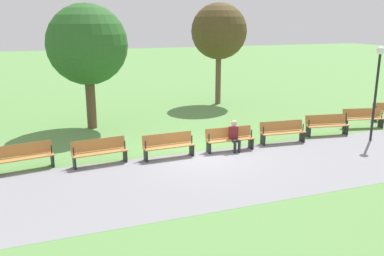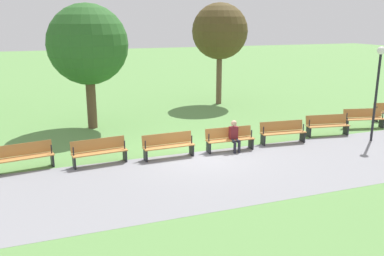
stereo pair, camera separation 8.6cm
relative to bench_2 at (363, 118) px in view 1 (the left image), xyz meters
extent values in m
plane|color=#5B8C47|center=(8.62, 1.03, -0.48)|extent=(120.00, 120.00, 0.00)
cube|color=gray|center=(8.62, 3.17, -0.47)|extent=(41.74, 4.95, 0.01)
cube|color=black|center=(-1.53, -0.80, -0.26)|extent=(0.16, 0.38, 0.43)
cylinder|color=black|center=(-1.52, -0.79, 0.13)|extent=(0.05, 0.05, 0.30)
cube|color=#B27538|center=(0.02, 0.07, -0.03)|extent=(1.96, 0.85, 0.04)
cube|color=#B27538|center=(-0.03, -0.13, 0.21)|extent=(1.88, 0.52, 0.40)
cube|color=black|center=(-0.86, 0.26, -0.26)|extent=(0.14, 0.38, 0.43)
cylinder|color=black|center=(-0.85, 0.28, 0.13)|extent=(0.05, 0.05, 0.30)
cube|color=black|center=(0.89, -0.13, -0.26)|extent=(0.14, 0.38, 0.43)
cylinder|color=black|center=(0.89, -0.11, 0.13)|extent=(0.05, 0.05, 0.30)
cube|color=#B27538|center=(2.45, 0.54, -0.03)|extent=(1.95, 0.74, 0.04)
cube|color=#B27538|center=(2.42, 0.34, 0.21)|extent=(1.90, 0.40, 0.40)
cube|color=black|center=(1.57, 0.68, -0.26)|extent=(0.12, 0.38, 0.43)
cylinder|color=black|center=(1.57, 0.70, 0.13)|extent=(0.05, 0.05, 0.30)
cube|color=black|center=(3.33, 0.40, -0.26)|extent=(0.12, 0.38, 0.43)
cylinder|color=black|center=(3.33, 0.42, 0.13)|extent=(0.05, 0.05, 0.30)
cube|color=#B27538|center=(4.91, 0.85, -0.03)|extent=(1.94, 0.62, 0.04)
cube|color=#B27538|center=(4.89, 0.65, 0.21)|extent=(1.91, 0.29, 0.40)
cube|color=black|center=(4.02, 0.93, -0.26)|extent=(0.10, 0.38, 0.43)
cylinder|color=black|center=(4.02, 0.95, 0.13)|extent=(0.05, 0.05, 0.30)
cube|color=black|center=(5.80, 0.76, -0.26)|extent=(0.10, 0.38, 0.43)
cylinder|color=black|center=(5.80, 0.78, 0.13)|extent=(0.05, 0.05, 0.30)
cube|color=#B27538|center=(7.38, 1.01, -0.03)|extent=(1.92, 0.50, 0.04)
cube|color=#B27538|center=(7.37, 0.81, 0.21)|extent=(1.91, 0.17, 0.40)
cube|color=black|center=(6.49, 1.03, -0.26)|extent=(0.07, 0.38, 0.43)
cylinder|color=black|center=(6.49, 1.05, 0.13)|extent=(0.05, 0.05, 0.30)
cube|color=black|center=(8.27, 0.98, -0.26)|extent=(0.07, 0.38, 0.43)
cylinder|color=black|center=(8.27, 1.00, 0.13)|extent=(0.05, 0.05, 0.30)
cube|color=#B27538|center=(9.86, 1.01, -0.03)|extent=(1.92, 0.50, 0.04)
cube|color=#B27538|center=(9.87, 0.81, 0.21)|extent=(1.91, 0.17, 0.40)
cube|color=black|center=(8.97, 0.98, -0.26)|extent=(0.07, 0.38, 0.43)
cylinder|color=black|center=(8.97, 1.00, 0.13)|extent=(0.05, 0.05, 0.30)
cube|color=black|center=(10.75, 1.03, -0.26)|extent=(0.07, 0.38, 0.43)
cylinder|color=black|center=(10.75, 1.05, 0.13)|extent=(0.05, 0.05, 0.30)
cube|color=#B27538|center=(12.33, 0.85, -0.03)|extent=(1.94, 0.62, 0.04)
cube|color=#B27538|center=(12.35, 0.65, 0.21)|extent=(1.91, 0.29, 0.40)
cube|color=black|center=(11.44, 0.76, -0.26)|extent=(0.10, 0.38, 0.43)
cylinder|color=black|center=(11.44, 0.78, 0.13)|extent=(0.05, 0.05, 0.30)
cube|color=black|center=(13.22, 0.93, -0.26)|extent=(0.10, 0.38, 0.43)
cylinder|color=black|center=(13.22, 0.95, 0.13)|extent=(0.05, 0.05, 0.30)
cube|color=#B27538|center=(14.79, 0.54, -0.03)|extent=(1.95, 0.74, 0.04)
cube|color=#B27538|center=(14.82, 0.34, 0.21)|extent=(1.90, 0.40, 0.40)
cube|color=black|center=(13.91, 0.40, -0.26)|extent=(0.12, 0.38, 0.43)
cylinder|color=black|center=(13.91, 0.42, 0.13)|extent=(0.05, 0.05, 0.30)
cube|color=maroon|center=(7.25, 0.99, 0.22)|extent=(0.33, 0.21, 0.50)
sphere|color=tan|center=(7.25, 1.01, 0.61)|extent=(0.22, 0.22, 0.22)
cylinder|color=#23232D|center=(7.16, 1.17, -0.05)|extent=(0.14, 0.36, 0.13)
cylinder|color=#23232D|center=(7.17, 1.35, -0.26)|extent=(0.11, 0.11, 0.43)
cylinder|color=#23232D|center=(7.34, 1.17, -0.05)|extent=(0.14, 0.36, 0.13)
cylinder|color=#23232D|center=(7.35, 1.35, -0.26)|extent=(0.11, 0.11, 0.43)
cylinder|color=brown|center=(3.99, -7.71, 1.14)|extent=(0.33, 0.33, 3.23)
sphere|color=#4C3D1E|center=(3.99, -7.71, 3.81)|extent=(3.25, 3.25, 3.25)
cylinder|color=brown|center=(11.91, -4.47, 0.86)|extent=(0.44, 0.44, 2.68)
sphere|color=#285B23|center=(11.91, -4.47, 3.38)|extent=(3.62, 3.62, 3.62)
cylinder|color=black|center=(1.23, 1.84, 1.32)|extent=(0.10, 0.10, 3.60)
sphere|color=white|center=(1.23, 1.84, 3.26)|extent=(0.32, 0.32, 0.32)
camera|label=1|loc=(14.16, 14.73, 4.43)|focal=38.52mm
camera|label=2|loc=(14.08, 14.76, 4.43)|focal=38.52mm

